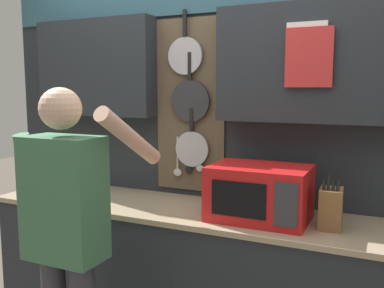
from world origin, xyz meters
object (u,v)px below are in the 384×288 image
Objects in this scene: microwave at (260,193)px; knife_block at (331,208)px; utensil_crock at (59,180)px; person at (66,224)px.

microwave is 0.37m from knife_block.
microwave is at bearing -179.85° from knife_block.
microwave is 1.40m from utensil_crock.
knife_block is at bearing 0.15° from microwave.
microwave is at bearing 38.76° from person.
person is (-0.78, -0.63, -0.10)m from microwave.
person is at bearing -45.38° from utensil_crock.
knife_block is 0.82× the size of utensil_crock.
utensil_crock is 0.88m from person.
person is at bearing -141.24° from microwave.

